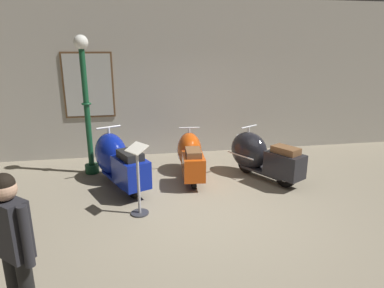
{
  "coord_description": "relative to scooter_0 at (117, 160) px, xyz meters",
  "views": [
    {
      "loc": [
        -1.12,
        -4.58,
        2.51
      ],
      "look_at": [
        -0.04,
        1.52,
        0.7
      ],
      "focal_mm": 30.98,
      "sensor_mm": 36.0,
      "label": 1
    }
  ],
  "objects": [
    {
      "name": "scooter_1",
      "position": [
        1.44,
        0.2,
        -0.06
      ],
      "size": [
        0.56,
        1.58,
        0.95
      ],
      "rotation": [
        0.0,
        0.0,
        1.49
      ],
      "color": "black",
      "rests_on": "ground"
    },
    {
      "name": "showroom_back_wall",
      "position": [
        1.48,
        1.85,
        1.31
      ],
      "size": [
        18.0,
        0.24,
        3.59
      ],
      "color": "#ADA89E",
      "rests_on": "ground"
    },
    {
      "name": "lamppost",
      "position": [
        -0.55,
        0.71,
        0.98
      ],
      "size": [
        0.28,
        0.28,
        2.74
      ],
      "color": "#144728",
      "rests_on": "ground"
    },
    {
      "name": "scooter_0",
      "position": [
        0.0,
        0.0,
        0.0
      ],
      "size": [
        1.16,
        1.8,
        1.07
      ],
      "rotation": [
        0.0,
        0.0,
        1.99
      ],
      "color": "black",
      "rests_on": "ground"
    },
    {
      "name": "ground_plane",
      "position": [
        1.49,
        -1.45,
        -0.49
      ],
      "size": [
        60.0,
        60.0,
        0.0
      ],
      "primitive_type": "plane",
      "color": "gray"
    },
    {
      "name": "scooter_2",
      "position": [
        2.77,
        -0.12,
        -0.03
      ],
      "size": [
        1.21,
        1.66,
        1.0
      ],
      "rotation": [
        0.0,
        0.0,
        2.09
      ],
      "color": "black",
      "rests_on": "ground"
    },
    {
      "name": "info_stanchion",
      "position": [
        0.38,
        -1.27,
        -0.01
      ],
      "size": [
        0.37,
        0.39,
        1.13
      ],
      "color": "#333338",
      "rests_on": "ground"
    },
    {
      "name": "visitor_0",
      "position": [
        -0.72,
        -3.29,
        0.4
      ],
      "size": [
        0.41,
        0.39,
        1.53
      ],
      "rotation": [
        0.0,
        0.0,
        0.84
      ],
      "color": "black",
      "rests_on": "ground"
    }
  ]
}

